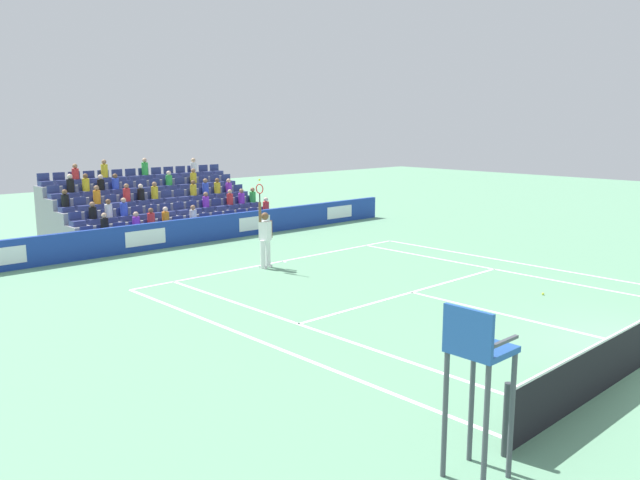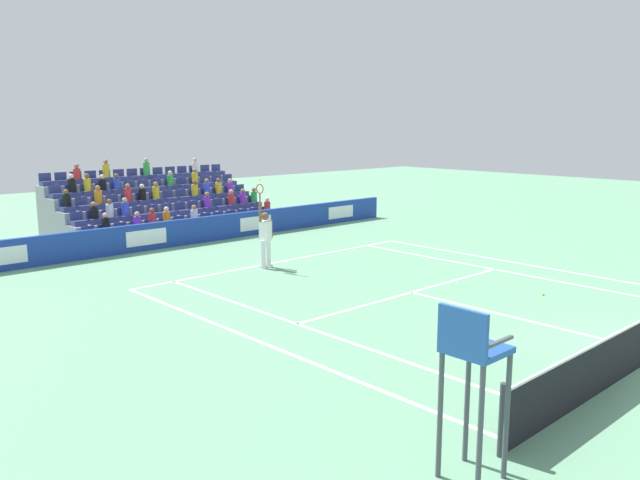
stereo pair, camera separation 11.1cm
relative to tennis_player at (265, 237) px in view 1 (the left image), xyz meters
The scene contains 13 objects.
line_baseline 1.46m from the tennis_player, 159.71° to the right, with size 10.97×0.10×0.01m, color white.
line_service 5.31m from the tennis_player, 101.21° to the left, with size 8.23×0.10×0.01m, color white.
line_centre_service 8.43m from the tennis_player, 96.95° to the left, with size 0.10×6.40×0.01m, color white.
line_singles_sideline_left 6.45m from the tennis_player, 60.89° to the left, with size 0.10×11.89×0.01m, color white.
line_singles_sideline_right 7.64m from the tennis_player, 132.64° to the left, with size 0.10×11.89×0.01m, color white.
line_doubles_sideline_left 7.21m from the tennis_player, 51.25° to the left, with size 0.10×11.89×0.01m, color white.
line_doubles_sideline_right 8.62m from the tennis_player, 139.40° to the left, with size 0.10×11.89×0.01m, color white.
line_centre_mark 1.44m from the tennis_player, 164.83° to the right, with size 0.10×0.20×0.01m, color white.
sponsor_barrier 5.30m from the tennis_player, 101.07° to the right, with size 19.70×0.22×0.99m.
tennis_player is the anchor object (origin of this frame).
umpire_chair 12.90m from the tennis_player, 63.53° to the left, with size 0.70×0.70×2.34m.
stadium_stand 8.80m from the tennis_player, 96.57° to the right, with size 8.68×4.75×3.05m.
loose_tennis_ball 8.46m from the tennis_player, 113.57° to the left, with size 0.07×0.07×0.07m, color #D1E533.
Camera 1 is at (13.42, 4.23, 4.54)m, focal length 36.01 mm.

